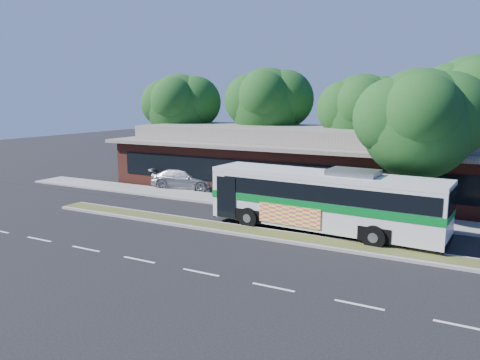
{
  "coord_description": "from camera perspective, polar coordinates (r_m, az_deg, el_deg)",
  "views": [
    {
      "loc": [
        9.24,
        -19.16,
        6.5
      ],
      "look_at": [
        -2.93,
        3.62,
        2.0
      ],
      "focal_mm": 35.0,
      "sensor_mm": 36.0,
      "label": 1
    }
  ],
  "objects": [
    {
      "name": "parking_lot",
      "position": [
        40.43,
        -14.75,
        0.31
      ],
      "size": [
        14.0,
        12.0,
        0.01
      ],
      "primitive_type": "cube",
      "color": "black",
      "rests_on": "ground"
    },
    {
      "name": "tree_bg_c",
      "position": [
        35.19,
        15.38,
        8.06
      ],
      "size": [
        6.24,
        5.6,
        8.26
      ],
      "color": "black",
      "rests_on": "ground"
    },
    {
      "name": "tree_bg_d",
      "position": [
        35.32,
        27.15,
        8.68
      ],
      "size": [
        6.91,
        6.2,
        9.37
      ],
      "color": "black",
      "rests_on": "ground"
    },
    {
      "name": "sedan",
      "position": [
        34.19,
        -6.61,
        0.15
      ],
      "size": [
        5.43,
        2.72,
        1.51
      ],
      "primitive_type": "imported",
      "rotation": [
        0.0,
        0.0,
        1.69
      ],
      "color": "#9C9EA2",
      "rests_on": "ground"
    },
    {
      "name": "plaza_building",
      "position": [
        33.74,
        11.97,
        2.23
      ],
      "size": [
        33.2,
        11.2,
        4.45
      ],
      "color": "#5E271D",
      "rests_on": "ground"
    },
    {
      "name": "ground",
      "position": [
        22.25,
        2.27,
        -7.12
      ],
      "size": [
        120.0,
        120.0,
        0.0
      ],
      "primitive_type": "plane",
      "color": "black",
      "rests_on": "ground"
    },
    {
      "name": "tree_bg_a",
      "position": [
        41.77,
        -6.76,
        8.95
      ],
      "size": [
        6.47,
        5.8,
        8.63
      ],
      "color": "black",
      "rests_on": "ground"
    },
    {
      "name": "sidewalk",
      "position": [
        27.94,
        8.02,
        -3.54
      ],
      "size": [
        44.0,
        2.6,
        0.12
      ],
      "primitive_type": "cube",
      "color": "gray",
      "rests_on": "ground"
    },
    {
      "name": "transit_bus",
      "position": [
        23.1,
        10.28,
        -2.01
      ],
      "size": [
        11.69,
        3.28,
        3.24
      ],
      "rotation": [
        0.0,
        0.0,
        -0.07
      ],
      "color": "silver",
      "rests_on": "ground"
    },
    {
      "name": "sidewalk_tree",
      "position": [
        25.58,
        21.86,
        6.6
      ],
      "size": [
        6.28,
        5.63,
        8.03
      ],
      "color": "black",
      "rests_on": "ground"
    },
    {
      "name": "median_strip",
      "position": [
        22.75,
        2.94,
        -6.54
      ],
      "size": [
        26.0,
        1.1,
        0.15
      ],
      "primitive_type": "cube",
      "color": "#455223",
      "rests_on": "ground"
    },
    {
      "name": "tree_bg_b",
      "position": [
        38.69,
        4.03,
        9.33
      ],
      "size": [
        6.69,
        6.0,
        9.0
      ],
      "color": "black",
      "rests_on": "ground"
    }
  ]
}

